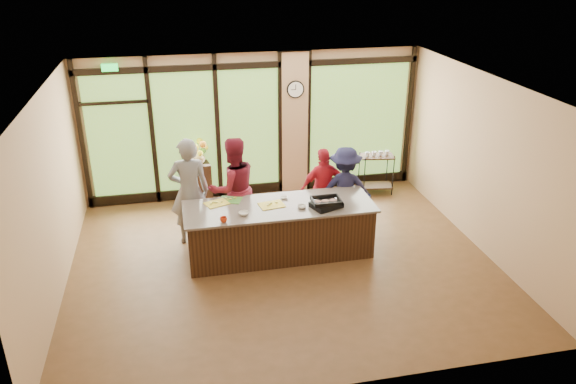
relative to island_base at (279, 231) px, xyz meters
name	(u,v)px	position (x,y,z in m)	size (l,w,h in m)	color
floor	(283,262)	(0.00, -0.30, -0.44)	(7.00, 7.00, 0.00)	#54381D
ceiling	(282,87)	(0.00, -0.30, 2.56)	(7.00, 7.00, 0.00)	white
back_wall	(254,126)	(0.00, 2.70, 1.06)	(7.00, 7.00, 0.00)	tan
left_wall	(50,199)	(-3.50, -0.30, 1.06)	(6.00, 6.00, 0.00)	tan
right_wall	(483,164)	(3.50, -0.30, 1.06)	(6.00, 6.00, 0.00)	tan
window_wall	(262,131)	(0.16, 2.65, 0.95)	(6.90, 0.12, 3.00)	tan
island_base	(279,231)	(0.00, 0.00, 0.00)	(3.10, 1.00, 0.88)	#321E10
countertop	(279,207)	(0.00, 0.00, 0.46)	(3.20, 1.10, 0.04)	slate
wall_clock	(295,89)	(0.85, 2.57, 1.81)	(0.36, 0.04, 0.36)	black
cook_left	(189,191)	(-1.45, 0.78, 0.54)	(0.71, 0.47, 1.95)	slate
cook_midleft	(233,188)	(-0.67, 0.81, 0.51)	(0.92, 0.72, 1.90)	maroon
cook_midright	(324,188)	(1.01, 0.85, 0.34)	(0.92, 0.38, 1.56)	#B11B2A
cook_right	(345,189)	(1.37, 0.70, 0.37)	(1.04, 0.60, 1.61)	#1A1B3B
roasting_pan	(326,205)	(0.75, -0.22, 0.52)	(0.47, 0.37, 0.08)	black
mixing_bowl	(329,200)	(0.87, -0.02, 0.52)	(0.30, 0.30, 0.07)	silver
cutting_board_left	(230,200)	(-0.78, 0.38, 0.49)	(0.37, 0.28, 0.01)	#458630
cutting_board_center	(217,203)	(-1.02, 0.29, 0.49)	(0.38, 0.28, 0.01)	yellow
cutting_board_right	(272,205)	(-0.12, 0.04, 0.49)	(0.41, 0.31, 0.01)	yellow
prep_bowl_near	(244,214)	(-0.63, -0.24, 0.51)	(0.17, 0.17, 0.05)	silver
prep_bowl_mid	(302,207)	(0.35, -0.17, 0.50)	(0.15, 0.15, 0.05)	silver
prep_bowl_far	(284,198)	(0.14, 0.27, 0.50)	(0.13, 0.13, 0.03)	silver
red_ramekin	(224,220)	(-0.98, -0.42, 0.52)	(0.11, 0.11, 0.09)	red
flower_stand	(200,183)	(-1.19, 2.45, -0.01)	(0.43, 0.43, 0.85)	#321E10
flower_vase	(198,157)	(-1.19, 2.45, 0.56)	(0.28, 0.28, 0.29)	#977F52
bar_cart	(376,168)	(2.52, 2.11, 0.13)	(0.75, 0.50, 0.96)	#321E10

